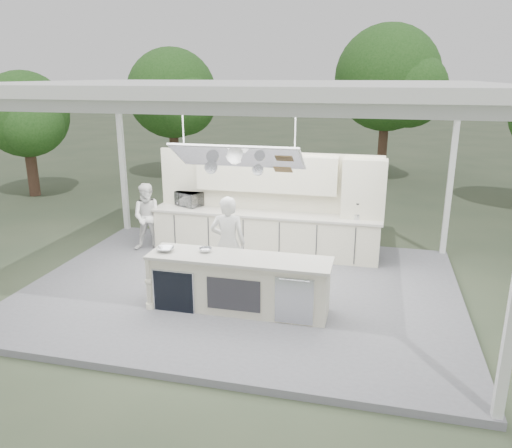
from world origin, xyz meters
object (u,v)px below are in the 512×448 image
(back_counter, at_px, (264,233))
(sous_chef, at_px, (149,217))
(demo_island, at_px, (238,283))
(head_chef, at_px, (228,243))

(back_counter, xyz_separation_m, sous_chef, (-2.60, -0.36, 0.29))
(demo_island, xyz_separation_m, back_counter, (-0.18, 2.81, 0.00))
(back_counter, relative_size, head_chef, 2.86)
(demo_island, distance_m, head_chef, 0.99)
(demo_island, bearing_deg, head_chef, 116.99)
(head_chef, bearing_deg, back_counter, -104.91)
(demo_island, height_order, sous_chef, sous_chef)
(back_counter, height_order, head_chef, head_chef)
(demo_island, height_order, back_counter, same)
(head_chef, height_order, sous_chef, head_chef)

